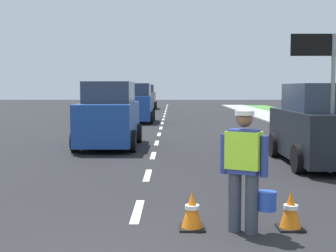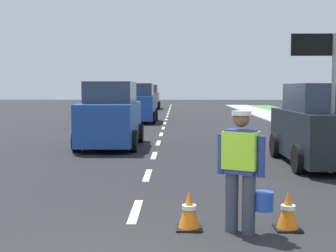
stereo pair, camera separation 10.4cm
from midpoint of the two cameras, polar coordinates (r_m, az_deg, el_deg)
name	(u,v)px [view 2 (the right image)]	position (r m, az deg, el deg)	size (l,w,h in m)	color
ground_plane	(165,123)	(25.54, -0.26, 0.39)	(96.00, 96.00, 0.00)	black
lane_center_line	(167,118)	(29.72, -0.06, 1.02)	(0.14, 46.40, 0.01)	silver
road_worker	(243,165)	(6.28, 9.77, -4.88)	(0.75, 0.45, 1.67)	#383D4C
lane_direction_sign	(323,69)	(11.06, 19.08, 6.77)	(1.16, 0.11, 3.20)	gray
traffic_cone_near	(189,210)	(6.50, 3.13, -10.46)	(0.36, 0.36, 0.55)	black
traffic_cone_far	(288,210)	(6.69, 15.20, -10.14)	(0.36, 0.36, 0.55)	black
car_parked_curbside	(320,127)	(12.31, 18.70, -0.16)	(1.93, 4.04, 2.08)	black
car_oncoming_second	(139,104)	(26.03, -3.48, 2.73)	(1.98, 3.97, 2.21)	#1E4799
car_oncoming_third	(149,98)	(42.39, -2.29, 3.56)	(1.95, 4.25, 2.23)	gray
car_oncoming_lead	(111,117)	(15.31, -6.98, 1.16)	(1.98, 3.94, 2.17)	#1E4799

